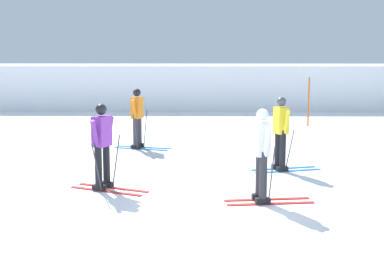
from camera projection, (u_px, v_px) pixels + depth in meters
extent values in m
plane|color=white|center=(224.00, 204.00, 9.08)|extent=(120.00, 120.00, 0.00)
cube|color=white|center=(207.00, 85.00, 26.75)|extent=(80.00, 6.23, 2.14)
cube|color=red|center=(113.00, 188.00, 10.16)|extent=(1.51, 0.71, 0.02)
cube|color=red|center=(106.00, 191.00, 9.91)|extent=(1.51, 0.71, 0.02)
cube|color=black|center=(107.00, 184.00, 10.21)|extent=(0.29, 0.21, 0.10)
cube|color=black|center=(99.00, 187.00, 9.96)|extent=(0.29, 0.21, 0.10)
cylinder|color=black|center=(106.00, 161.00, 10.14)|extent=(0.14, 0.14, 0.85)
cylinder|color=black|center=(98.00, 164.00, 9.89)|extent=(0.14, 0.14, 0.85)
cube|color=purple|center=(102.00, 131.00, 9.93)|extent=(0.37, 0.44, 0.60)
cylinder|color=purple|center=(110.00, 130.00, 10.15)|extent=(0.18, 0.27, 0.55)
cylinder|color=purple|center=(95.00, 134.00, 9.69)|extent=(0.18, 0.27, 0.55)
sphere|color=black|center=(101.00, 109.00, 9.86)|extent=(0.22, 0.22, 0.22)
cylinder|color=#38383D|center=(116.00, 161.00, 10.29)|extent=(0.15, 0.30, 1.04)
cylinder|color=#38383D|center=(97.00, 168.00, 9.67)|extent=(0.15, 0.30, 1.04)
cube|color=#237AC6|center=(144.00, 147.00, 14.61)|extent=(1.56, 0.53, 0.02)
cube|color=#237AC6|center=(141.00, 149.00, 14.35)|extent=(1.56, 0.53, 0.02)
cube|color=black|center=(140.00, 145.00, 14.65)|extent=(0.28, 0.19, 0.10)
cube|color=black|center=(136.00, 147.00, 14.38)|extent=(0.28, 0.19, 0.10)
cylinder|color=#38333D|center=(139.00, 129.00, 14.58)|extent=(0.14, 0.14, 0.85)
cylinder|color=#38333D|center=(135.00, 130.00, 14.31)|extent=(0.14, 0.14, 0.85)
cube|color=orange|center=(137.00, 108.00, 14.36)|extent=(0.34, 0.43, 0.60)
cylinder|color=orange|center=(141.00, 107.00, 14.59)|extent=(0.16, 0.27, 0.55)
cylinder|color=orange|center=(134.00, 109.00, 14.12)|extent=(0.16, 0.27, 0.55)
sphere|color=black|center=(137.00, 92.00, 14.30)|extent=(0.22, 0.22, 0.22)
cylinder|color=#38383D|center=(145.00, 129.00, 14.76)|extent=(0.10, 0.28, 1.05)
cylinder|color=#38383D|center=(136.00, 132.00, 14.08)|extent=(0.10, 0.28, 1.05)
cube|color=red|center=(267.00, 199.00, 9.35)|extent=(1.60, 0.29, 0.02)
cube|color=red|center=(271.00, 204.00, 9.07)|extent=(1.60, 0.29, 0.02)
cube|color=black|center=(259.00, 196.00, 9.32)|extent=(0.27, 0.15, 0.10)
cube|color=black|center=(263.00, 201.00, 9.05)|extent=(0.27, 0.15, 0.10)
cylinder|color=#2D2D33|center=(259.00, 171.00, 9.25)|extent=(0.14, 0.14, 0.85)
cylinder|color=#2D2D33|center=(263.00, 175.00, 8.98)|extent=(0.14, 0.14, 0.85)
cube|color=white|center=(262.00, 139.00, 9.03)|extent=(0.28, 0.41, 0.60)
cylinder|color=white|center=(260.00, 137.00, 9.28)|extent=(0.12, 0.26, 0.55)
cylinder|color=white|center=(267.00, 142.00, 8.78)|extent=(0.12, 0.26, 0.55)
sphere|color=silver|center=(262.00, 115.00, 8.96)|extent=(0.22, 0.22, 0.22)
cylinder|color=#38383D|center=(262.00, 168.00, 9.44)|extent=(0.07, 0.36, 1.12)
cylinder|color=#38383D|center=(271.00, 176.00, 8.81)|extent=(0.07, 0.36, 1.12)
cube|color=#237AC6|center=(283.00, 168.00, 11.90)|extent=(1.57, 0.49, 0.02)
cube|color=#237AC6|center=(288.00, 171.00, 11.63)|extent=(1.57, 0.49, 0.02)
cube|color=black|center=(277.00, 166.00, 11.86)|extent=(0.28, 0.18, 0.10)
cube|color=black|center=(282.00, 169.00, 11.59)|extent=(0.28, 0.18, 0.10)
cylinder|color=black|center=(278.00, 146.00, 11.79)|extent=(0.14, 0.14, 0.85)
cylinder|color=black|center=(283.00, 148.00, 11.52)|extent=(0.14, 0.14, 0.85)
cube|color=yellow|center=(281.00, 120.00, 11.56)|extent=(0.33, 0.43, 0.60)
cylinder|color=yellow|center=(277.00, 120.00, 11.81)|extent=(0.15, 0.27, 0.55)
cylinder|color=yellow|center=(286.00, 122.00, 11.33)|extent=(0.15, 0.27, 0.55)
sphere|color=#4C4C56|center=(281.00, 102.00, 11.50)|extent=(0.22, 0.22, 0.22)
cylinder|color=#38383D|center=(279.00, 146.00, 11.96)|extent=(0.13, 0.42, 1.03)
cylinder|color=#38383D|center=(290.00, 151.00, 11.41)|extent=(0.13, 0.42, 1.03)
cylinder|color=#C65614|center=(309.00, 102.00, 18.87)|extent=(0.06, 0.06, 1.84)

